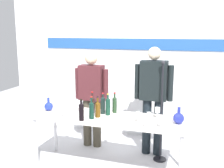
# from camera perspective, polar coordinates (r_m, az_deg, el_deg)

# --- Properties ---
(ground_plane) EXTENTS (10.00, 10.00, 0.00)m
(ground_plane) POSITION_cam_1_polar(r_m,az_deg,el_deg) (4.20, -0.66, -17.01)
(ground_plane) COLOR #B7B7BB
(back_wall) EXTENTS (4.98, 0.11, 3.00)m
(back_wall) POSITION_cam_1_polar(r_m,az_deg,el_deg) (5.08, 4.38, 5.71)
(back_wall) COLOR white
(back_wall) RESTS_ON ground
(display_table) EXTENTS (2.19, 0.67, 0.77)m
(display_table) POSITION_cam_1_polar(r_m,az_deg,el_deg) (3.91, -0.68, -7.78)
(display_table) COLOR white
(display_table) RESTS_ON ground
(decanter_blue_left) EXTENTS (0.13, 0.13, 0.20)m
(decanter_blue_left) POSITION_cam_1_polar(r_m,az_deg,el_deg) (4.27, -13.13, -4.56)
(decanter_blue_left) COLOR navy
(decanter_blue_left) RESTS_ON display_table
(decanter_blue_right) EXTENTS (0.15, 0.15, 0.23)m
(decanter_blue_right) POSITION_cam_1_polar(r_m,az_deg,el_deg) (3.70, 13.79, -6.93)
(decanter_blue_right) COLOR navy
(decanter_blue_right) RESTS_ON display_table
(presenter_left) EXTENTS (0.59, 0.22, 1.64)m
(presenter_left) POSITION_cam_1_polar(r_m,az_deg,el_deg) (4.61, -4.28, -1.99)
(presenter_left) COLOR #3E392C
(presenter_left) RESTS_ON ground
(presenter_right) EXTENTS (0.60, 0.22, 1.74)m
(presenter_right) POSITION_cam_1_polar(r_m,az_deg,el_deg) (4.32, 8.65, -2.14)
(presenter_right) COLOR black
(presenter_right) RESTS_ON ground
(wine_bottle_0) EXTENTS (0.07, 0.07, 0.30)m
(wine_bottle_0) POSITION_cam_1_polar(r_m,az_deg,el_deg) (3.73, -6.45, -5.65)
(wine_bottle_0) COLOR black
(wine_bottle_0) RESTS_ON display_table
(wine_bottle_1) EXTENTS (0.07, 0.07, 0.32)m
(wine_bottle_1) POSITION_cam_1_polar(r_m,az_deg,el_deg) (3.94, -0.86, -4.57)
(wine_bottle_1) COLOR #113527
(wine_bottle_1) RESTS_ON display_table
(wine_bottle_2) EXTENTS (0.07, 0.07, 0.32)m
(wine_bottle_2) POSITION_cam_1_polar(r_m,az_deg,el_deg) (4.07, -4.12, -4.18)
(wine_bottle_2) COLOR black
(wine_bottle_2) RESTS_ON display_table
(wine_bottle_3) EXTENTS (0.08, 0.08, 0.30)m
(wine_bottle_3) POSITION_cam_1_polar(r_m,az_deg,el_deg) (3.85, -3.01, -5.16)
(wine_bottle_3) COLOR #56350C
(wine_bottle_3) RESTS_ON display_table
(wine_bottle_4) EXTENTS (0.07, 0.07, 0.32)m
(wine_bottle_4) POSITION_cam_1_polar(r_m,az_deg,el_deg) (3.78, -4.32, -5.34)
(wine_bottle_4) COLOR black
(wine_bottle_4) RESTS_ON display_table
(wine_bottle_5) EXTENTS (0.07, 0.07, 0.31)m
(wine_bottle_5) POSITION_cam_1_polar(r_m,az_deg,el_deg) (4.00, -1.93, -4.33)
(wine_bottle_5) COLOR black
(wine_bottle_5) RESTS_ON display_table
(wine_bottle_6) EXTENTS (0.06, 0.06, 0.31)m
(wine_bottle_6) POSITION_cam_1_polar(r_m,az_deg,el_deg) (4.05, 0.55, -4.21)
(wine_bottle_6) COLOR #213921
(wine_bottle_6) RESTS_ON display_table
(wine_glass_left_0) EXTENTS (0.06, 0.06, 0.15)m
(wine_glass_left_0) POSITION_cam_1_polar(r_m,az_deg,el_deg) (4.18, -7.29, -4.24)
(wine_glass_left_0) COLOR white
(wine_glass_left_0) RESTS_ON display_table
(wine_glass_left_1) EXTENTS (0.06, 0.06, 0.14)m
(wine_glass_left_1) POSITION_cam_1_polar(r_m,az_deg,el_deg) (3.90, -10.63, -5.49)
(wine_glass_left_1) COLOR white
(wine_glass_left_1) RESTS_ON display_table
(wine_glass_left_2) EXTENTS (0.07, 0.07, 0.14)m
(wine_glass_left_2) POSITION_cam_1_polar(r_m,az_deg,el_deg) (4.30, -8.44, -3.85)
(wine_glass_left_2) COLOR white
(wine_glass_left_2) RESTS_ON display_table
(wine_glass_left_3) EXTENTS (0.07, 0.07, 0.15)m
(wine_glass_left_3) POSITION_cam_1_polar(r_m,az_deg,el_deg) (4.38, -9.33, -3.57)
(wine_glass_left_3) COLOR white
(wine_glass_left_3) RESTS_ON display_table
(wine_glass_right_0) EXTENTS (0.07, 0.07, 0.16)m
(wine_glass_right_0) POSITION_cam_1_polar(r_m,az_deg,el_deg) (3.85, 9.50, -5.44)
(wine_glass_right_0) COLOR white
(wine_glass_right_0) RESTS_ON display_table
(wine_glass_right_1) EXTENTS (0.06, 0.06, 0.14)m
(wine_glass_right_1) POSITION_cam_1_polar(r_m,az_deg,el_deg) (3.65, 7.73, -6.47)
(wine_glass_right_1) COLOR white
(wine_glass_right_1) RESTS_ON display_table
(wine_glass_right_2) EXTENTS (0.06, 0.06, 0.15)m
(wine_glass_right_2) POSITION_cam_1_polar(r_m,az_deg,el_deg) (3.47, 7.13, -7.43)
(wine_glass_right_2) COLOR white
(wine_glass_right_2) RESTS_ON display_table
(wine_glass_right_3) EXTENTS (0.07, 0.07, 0.14)m
(wine_glass_right_3) POSITION_cam_1_polar(r_m,az_deg,el_deg) (3.66, 5.41, -6.51)
(wine_glass_right_3) COLOR white
(wine_glass_right_3) RESTS_ON display_table
(wine_glass_right_4) EXTENTS (0.07, 0.07, 0.14)m
(wine_glass_right_4) POSITION_cam_1_polar(r_m,az_deg,el_deg) (3.50, 10.34, -7.41)
(wine_glass_right_4) COLOR white
(wine_glass_right_4) RESTS_ON display_table
(microphone_stand) EXTENTS (0.20, 0.20, 1.55)m
(microphone_stand) POSITION_cam_1_polar(r_m,az_deg,el_deg) (4.26, 10.20, -9.07)
(microphone_stand) COLOR black
(microphone_stand) RESTS_ON ground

